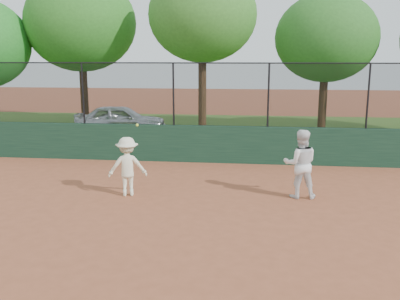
# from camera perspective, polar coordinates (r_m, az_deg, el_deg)

# --- Properties ---
(ground) EXTENTS (80.00, 80.00, 0.00)m
(ground) POSITION_cam_1_polar(r_m,az_deg,el_deg) (8.96, -6.85, -10.31)
(ground) COLOR #9B4F32
(ground) RESTS_ON ground
(back_wall) EXTENTS (26.00, 0.20, 1.20)m
(back_wall) POSITION_cam_1_polar(r_m,az_deg,el_deg) (14.47, -1.39, 0.82)
(back_wall) COLOR #1B3B27
(back_wall) RESTS_ON ground
(grass_strip) EXTENTS (36.00, 12.00, 0.01)m
(grass_strip) POSITION_cam_1_polar(r_m,az_deg,el_deg) (20.44, 0.98, 2.37)
(grass_strip) COLOR #32571B
(grass_strip) RESTS_ON ground
(parked_car) EXTENTS (4.13, 2.18, 1.34)m
(parked_car) POSITION_cam_1_polar(r_m,az_deg,el_deg) (19.75, -10.12, 3.80)
(parked_car) COLOR #B6BAC0
(parked_car) RESTS_ON ground
(player_second) EXTENTS (0.84, 0.66, 1.67)m
(player_second) POSITION_cam_1_polar(r_m,az_deg,el_deg) (11.00, 12.71, -1.74)
(player_second) COLOR white
(player_second) RESTS_ON ground
(player_main) EXTENTS (1.05, 0.76, 1.84)m
(player_main) POSITION_cam_1_polar(r_m,az_deg,el_deg) (11.06, -9.27, -2.10)
(player_main) COLOR #EEECCA
(player_main) RESTS_ON ground
(fence_assembly) EXTENTS (26.00, 0.06, 2.00)m
(fence_assembly) POSITION_cam_1_polar(r_m,az_deg,el_deg) (14.25, -1.54, 7.29)
(fence_assembly) COLOR black
(fence_assembly) RESTS_ON back_wall
(tree_1) EXTENTS (5.15, 4.69, 7.12)m
(tree_1) POSITION_cam_1_polar(r_m,az_deg,el_deg) (22.09, -15.05, 15.39)
(tree_1) COLOR #442B17
(tree_1) RESTS_ON ground
(tree_2) EXTENTS (4.63, 4.21, 7.11)m
(tree_2) POSITION_cam_1_polar(r_m,az_deg,el_deg) (19.76, 0.31, 16.85)
(tree_2) COLOR #472D19
(tree_2) RESTS_ON ground
(tree_3) EXTENTS (4.38, 3.98, 6.06)m
(tree_3) POSITION_cam_1_polar(r_m,az_deg,el_deg) (20.40, 15.86, 13.61)
(tree_3) COLOR #3F2715
(tree_3) RESTS_ON ground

